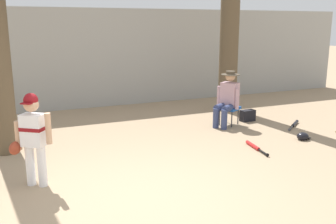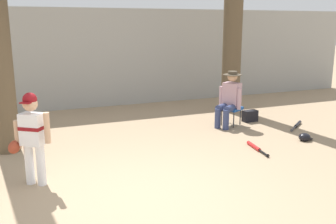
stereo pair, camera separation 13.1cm
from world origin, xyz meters
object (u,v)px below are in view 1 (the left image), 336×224
at_px(tree_behind_spectator, 230,13).
at_px(folding_stool, 229,109).
at_px(bat_black_composite, 294,124).
at_px(batting_helmet_black, 303,136).
at_px(young_ballplayer, 32,134).
at_px(seated_spectator, 227,97).
at_px(bat_red_barrel, 254,147).
at_px(handbag_beside_stool, 248,116).

xyz_separation_m(tree_behind_spectator, folding_stool, (-0.76, -1.29, -2.10)).
relative_size(bat_black_composite, batting_helmet_black, 2.51).
relative_size(young_ballplayer, batting_helmet_black, 4.73).
bearing_deg(young_ballplayer, seated_spectator, 22.06).
bearing_deg(seated_spectator, tree_behind_spectator, 57.81).
xyz_separation_m(young_ballplayer, batting_helmet_black, (4.93, 0.18, -0.68)).
distance_m(tree_behind_spectator, young_ballplayer, 6.08).
distance_m(bat_red_barrel, batting_helmet_black, 1.17).
height_order(young_ballplayer, batting_helmet_black, young_ballplayer).
relative_size(tree_behind_spectator, young_ballplayer, 4.29).
relative_size(seated_spectator, batting_helmet_black, 4.35).
bearing_deg(bat_red_barrel, tree_behind_spectator, 67.02).
relative_size(young_ballplayer, folding_stool, 2.39).
relative_size(bat_red_barrel, batting_helmet_black, 2.77).
xyz_separation_m(young_ballplayer, seated_spectator, (4.14, 1.68, -0.10)).
relative_size(tree_behind_spectator, handbag_beside_stool, 16.46).
bearing_deg(seated_spectator, batting_helmet_black, -62.08).
xyz_separation_m(tree_behind_spectator, young_ballplayer, (-4.98, -3.02, -1.72)).
relative_size(young_ballplayer, seated_spectator, 1.09).
distance_m(folding_stool, bat_red_barrel, 1.70).
height_order(young_ballplayer, handbag_beside_stool, young_ballplayer).
relative_size(tree_behind_spectator, folding_stool, 10.26).
bearing_deg(folding_stool, tree_behind_spectator, 59.59).
bearing_deg(folding_stool, handbag_beside_stool, 10.72).
relative_size(folding_stool, seated_spectator, 0.45).
xyz_separation_m(young_ballplayer, folding_stool, (4.22, 1.73, -0.38)).
relative_size(seated_spectator, bat_black_composite, 1.74).
relative_size(young_ballplayer, bat_red_barrel, 1.70).
height_order(bat_black_composite, bat_red_barrel, same).
distance_m(seated_spectator, batting_helmet_black, 1.78).
xyz_separation_m(tree_behind_spectator, bat_red_barrel, (-1.23, -2.89, -2.43)).
relative_size(folding_stool, bat_black_composite, 0.79).
distance_m(tree_behind_spectator, seated_spectator, 2.42).
relative_size(folding_stool, bat_red_barrel, 0.71).
bearing_deg(bat_black_composite, folding_stool, 153.26).
distance_m(young_ballplayer, bat_red_barrel, 3.83).
xyz_separation_m(folding_stool, batting_helmet_black, (0.71, -1.54, -0.30)).
bearing_deg(young_ballplayer, handbag_beside_stool, 20.92).
distance_m(folding_stool, seated_spectator, 0.29).
bearing_deg(young_ballplayer, batting_helmet_black, 2.14).
height_order(folding_stool, bat_red_barrel, folding_stool).
height_order(tree_behind_spectator, handbag_beside_stool, tree_behind_spectator).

